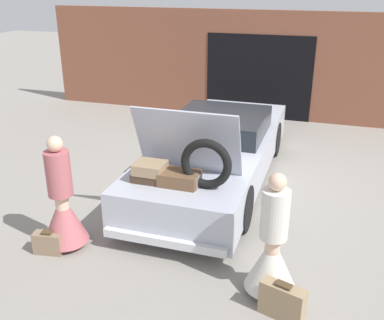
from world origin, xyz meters
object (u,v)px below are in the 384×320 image
(car, at_px, (216,152))
(suitcase_beside_right_person, at_px, (282,301))
(suitcase_beside_left_person, at_px, (49,243))
(person_left, at_px, (63,208))
(person_right, at_px, (272,252))

(car, relative_size, suitcase_beside_right_person, 10.01)
(car, distance_m, suitcase_beside_left_person, 3.45)
(suitcase_beside_left_person, bearing_deg, person_left, 64.38)
(person_right, distance_m, suitcase_beside_right_person, 0.57)
(person_right, distance_m, suitcase_beside_left_person, 3.08)
(person_left, relative_size, person_right, 1.05)
(person_left, height_order, person_right, person_left)
(suitcase_beside_left_person, height_order, suitcase_beside_right_person, suitcase_beside_right_person)
(person_right, xyz_separation_m, suitcase_beside_left_person, (-3.05, -0.11, -0.40))
(person_left, xyz_separation_m, suitcase_beside_right_person, (3.13, -0.55, -0.37))
(person_left, bearing_deg, suitcase_beside_right_person, 65.67)
(car, distance_m, person_right, 3.26)
(car, xyz_separation_m, suitcase_beside_left_person, (-1.59, -3.03, -0.43))
(suitcase_beside_left_person, relative_size, suitcase_beside_right_person, 0.79)
(suitcase_beside_left_person, distance_m, suitcase_beside_right_person, 3.26)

